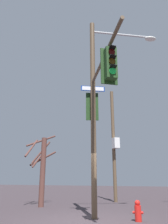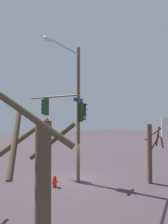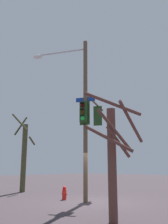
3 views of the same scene
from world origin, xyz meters
name	(u,v)px [view 3 (image 3 of 3)]	position (x,y,z in m)	size (l,w,h in m)	color
ground_plane	(93,202)	(0.00, 0.00, 0.00)	(80.00, 80.00, 0.00)	#3B3136
main_signal_pole_assembly	(85,109)	(0.59, 0.01, 5.01)	(3.50, 5.60, 8.94)	brown
fire_hydrant	(64,193)	(1.80, 0.46, 0.34)	(0.38, 0.24, 0.73)	red
bare_tree_behind_pole	(24,154)	(7.13, 0.03, 2.70)	(1.66, 1.84, 5.69)	#434329
bare_tree_across_street	(113,155)	(-3.90, 3.01, 2.17)	(1.60, 2.26, 4.20)	brown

